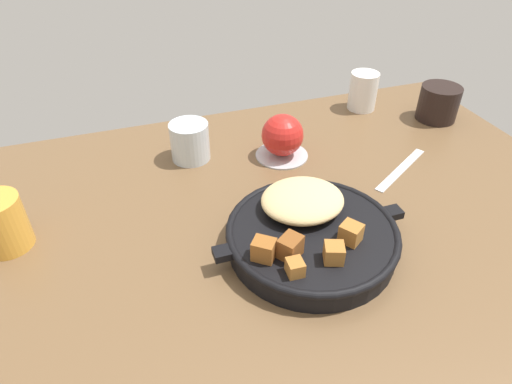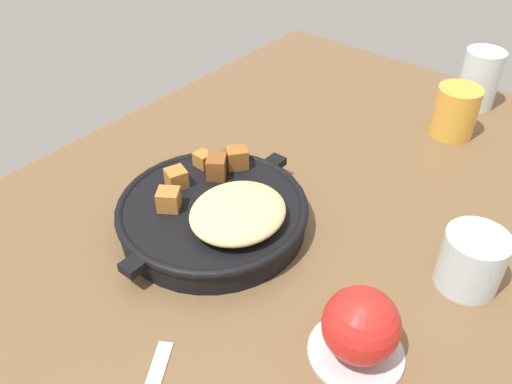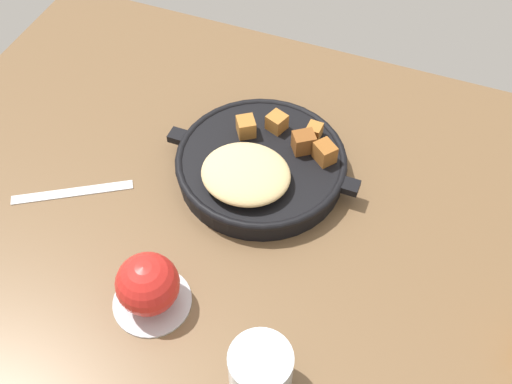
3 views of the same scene
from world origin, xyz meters
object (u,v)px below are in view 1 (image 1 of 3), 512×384
butter_knife (401,169)px  white_creamer_pitcher (363,91)px  red_apple (282,135)px  juice_glass_amber (1,223)px  water_glass_short (190,141)px  coffee_mug_dark (438,103)px  cast_iron_skillet (310,231)px

butter_knife → white_creamer_pitcher: white_creamer_pitcher is taller
red_apple → juice_glass_amber: size_ratio=0.95×
water_glass_short → coffee_mug_dark: size_ratio=0.86×
white_creamer_pitcher → juice_glass_amber: bearing=-162.2°
butter_knife → white_creamer_pitcher: size_ratio=2.08×
juice_glass_amber → white_creamer_pitcher: same height
cast_iron_skillet → juice_glass_amber: bearing=161.0°
cast_iron_skillet → white_creamer_pitcher: bearing=51.5°
cast_iron_skillet → white_creamer_pitcher: 49.01cm
cast_iron_skillet → juice_glass_amber: size_ratio=3.52×
juice_glass_amber → coffee_mug_dark: (86.50, 13.57, -0.47)cm
butter_knife → water_glass_short: 40.24cm
butter_knife → cast_iron_skillet: bearing=176.4°
juice_glass_amber → white_creamer_pitcher: (73.35, 23.55, 0.03)cm
water_glass_short → white_creamer_pitcher: white_creamer_pitcher is taller
red_apple → coffee_mug_dark: red_apple is taller
white_creamer_pitcher → red_apple: bearing=-151.9°
white_creamer_pitcher → butter_knife: bearing=-102.8°
butter_knife → water_glass_short: bearing=123.7°
butter_knife → coffee_mug_dark: coffee_mug_dark is taller
juice_glass_amber → water_glass_short: juice_glass_amber is taller
water_glass_short → cast_iron_skillet: bearing=-68.8°
butter_knife → juice_glass_amber: 67.74cm
butter_knife → water_glass_short: water_glass_short is taller
water_glass_short → white_creamer_pitcher: size_ratio=0.87×
coffee_mug_dark → white_creamer_pitcher: bearing=142.8°
cast_iron_skillet → water_glass_short: water_glass_short is taller
white_creamer_pitcher → water_glass_short: bearing=-168.7°
coffee_mug_dark → cast_iron_skillet: bearing=-147.0°
red_apple → juice_glass_amber: red_apple is taller
cast_iron_skillet → butter_knife: (24.76, 13.01, -2.53)cm
juice_glass_amber → white_creamer_pitcher: size_ratio=0.99×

